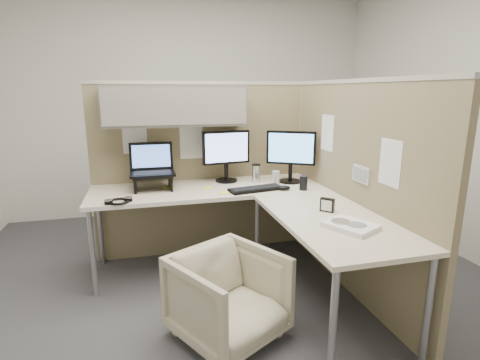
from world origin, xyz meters
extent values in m
plane|color=#37373C|center=(0.00, 0.00, 0.00)|extent=(4.50, 4.50, 0.00)
cube|color=#877A59|center=(-0.10, 0.90, 0.80)|extent=(2.00, 0.05, 1.60)
cube|color=#A8A399|center=(-0.10, 0.90, 1.61)|extent=(2.00, 0.06, 0.03)
cube|color=slate|center=(-0.35, 0.75, 1.42)|extent=(1.20, 0.34, 0.34)
cube|color=gray|center=(-0.35, 0.57, 1.42)|extent=(1.18, 0.01, 0.30)
plane|color=white|center=(-0.70, 0.87, 1.15)|extent=(0.26, 0.00, 0.26)
plane|color=white|center=(-0.20, 0.87, 1.08)|extent=(0.26, 0.00, 0.26)
cube|color=#877A59|center=(0.90, -0.10, 0.80)|extent=(0.05, 2.00, 1.60)
cube|color=#A8A399|center=(0.90, -0.10, 1.61)|extent=(0.06, 2.00, 0.03)
cube|color=#A8A399|center=(0.90, 0.90, 0.80)|extent=(0.06, 0.06, 1.60)
cube|color=silver|center=(0.87, -0.25, 0.96)|extent=(0.02, 0.20, 0.12)
cube|color=gray|center=(0.86, -0.25, 0.96)|extent=(0.00, 0.16, 0.09)
plane|color=white|center=(0.87, 0.30, 1.20)|extent=(0.00, 0.26, 0.26)
plane|color=white|center=(0.87, -0.55, 1.10)|extent=(0.00, 0.26, 0.26)
cube|color=beige|center=(-0.10, 0.54, 0.71)|extent=(2.00, 0.68, 0.03)
cube|color=beige|center=(0.54, -0.45, 0.71)|extent=(0.68, 1.30, 0.03)
cube|color=white|center=(-0.10, 0.20, 0.71)|extent=(2.00, 0.02, 0.03)
cylinder|color=gray|center=(-1.05, 0.25, 0.35)|extent=(0.04, 0.04, 0.70)
cylinder|color=gray|center=(-1.05, 0.83, 0.35)|extent=(0.04, 0.04, 0.70)
cylinder|color=gray|center=(0.25, -1.05, 0.35)|extent=(0.04, 0.04, 0.70)
cylinder|color=gray|center=(0.83, -1.05, 0.35)|extent=(0.04, 0.04, 0.70)
cylinder|color=gray|center=(0.25, 0.25, 0.35)|extent=(0.04, 0.04, 0.70)
imported|color=beige|center=(-0.17, -0.49, 0.31)|extent=(0.80, 0.79, 0.62)
cylinder|color=black|center=(0.09, 0.72, 0.74)|extent=(0.20, 0.20, 0.02)
cylinder|color=black|center=(0.09, 0.72, 0.82)|extent=(0.04, 0.04, 0.15)
cube|color=black|center=(0.09, 0.72, 1.05)|extent=(0.44, 0.08, 0.30)
cube|color=#90ADF8|center=(0.10, 0.70, 1.05)|extent=(0.40, 0.05, 0.26)
cylinder|color=black|center=(0.65, 0.54, 0.74)|extent=(0.20, 0.20, 0.02)
cylinder|color=black|center=(0.65, 0.54, 0.82)|extent=(0.04, 0.04, 0.15)
cube|color=black|center=(0.65, 0.54, 1.05)|extent=(0.40, 0.25, 0.30)
cube|color=#5DAFFD|center=(0.64, 0.52, 1.05)|extent=(0.35, 0.21, 0.26)
cube|color=black|center=(-0.57, 0.59, 0.85)|extent=(0.32, 0.26, 0.02)
cube|color=black|center=(-0.72, 0.59, 0.79)|extent=(0.02, 0.24, 0.13)
cube|color=black|center=(-0.42, 0.59, 0.79)|extent=(0.02, 0.24, 0.13)
cube|color=black|center=(-0.57, 0.59, 0.87)|extent=(0.37, 0.26, 0.02)
cube|color=black|center=(-0.57, 0.74, 0.99)|extent=(0.37, 0.06, 0.23)
cube|color=#598CF2|center=(-0.57, 0.73, 0.99)|extent=(0.32, 0.04, 0.19)
cube|color=black|center=(0.26, 0.34, 0.74)|extent=(0.48, 0.22, 0.02)
ellipsoid|color=black|center=(0.49, 0.29, 0.75)|extent=(0.12, 0.09, 0.04)
cylinder|color=silver|center=(0.35, 0.62, 0.81)|extent=(0.08, 0.08, 0.16)
cylinder|color=black|center=(0.35, 0.62, 0.89)|extent=(0.08, 0.08, 0.01)
cylinder|color=black|center=(0.65, 0.25, 0.79)|extent=(0.07, 0.07, 0.12)
cylinder|color=silver|center=(0.50, 0.50, 0.79)|extent=(0.07, 0.07, 0.12)
cube|color=yellow|center=(-0.12, 0.51, 0.73)|extent=(0.08, 0.08, 0.01)
cube|color=yellow|center=(-0.44, 0.61, 0.73)|extent=(0.10, 0.10, 0.01)
cube|color=yellow|center=(-0.02, 0.32, 0.73)|extent=(0.08, 0.08, 0.01)
torus|color=black|center=(-0.84, 0.26, 0.74)|extent=(0.20, 0.20, 0.02)
cylinder|color=black|center=(-0.90, 0.24, 0.75)|extent=(0.06, 0.06, 0.03)
cylinder|color=black|center=(-0.77, 0.28, 0.75)|extent=(0.06, 0.06, 0.03)
cube|color=white|center=(0.56, -0.66, 0.74)|extent=(0.33, 0.36, 0.03)
cylinder|color=silver|center=(0.58, -0.69, 0.76)|extent=(0.12, 0.12, 0.00)
cylinder|color=silver|center=(0.52, -0.61, 0.76)|extent=(0.12, 0.12, 0.00)
cube|color=black|center=(0.57, -0.32, 0.78)|extent=(0.09, 0.09, 0.09)
cube|color=white|center=(0.56, -0.34, 0.78)|extent=(0.05, 0.06, 0.07)
camera|label=1|loc=(-0.64, -2.56, 1.55)|focal=28.00mm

